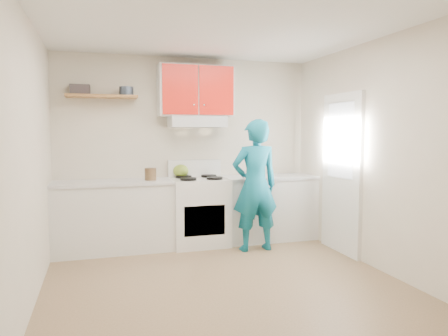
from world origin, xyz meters
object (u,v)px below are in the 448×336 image
object	(u,v)px
tin	(126,91)
kettle	(181,171)
stove	(199,212)
person	(255,185)
crock	(151,175)

from	to	relation	value
tin	kettle	xyz separation A→B (m)	(0.73, 0.06, -1.08)
stove	person	size ratio (longest dim) A/B	0.53
stove	tin	size ratio (longest dim) A/B	5.02
stove	person	world-z (taller)	person
tin	person	size ratio (longest dim) A/B	0.11
tin	person	world-z (taller)	tin
crock	person	distance (m)	1.38
kettle	person	distance (m)	1.10
stove	person	bearing A→B (deg)	-36.72
stove	tin	bearing A→B (deg)	171.18
tin	person	distance (m)	2.10
tin	kettle	size ratio (longest dim) A/B	0.85
person	tin	bearing A→B (deg)	-22.81
stove	tin	distance (m)	1.89
stove	person	xyz separation A→B (m)	(0.64, -0.48, 0.40)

